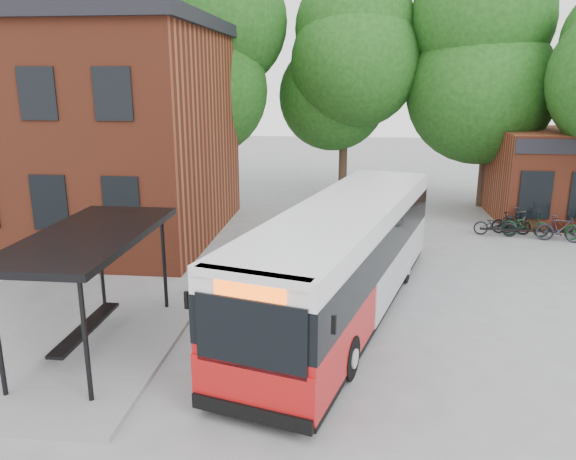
# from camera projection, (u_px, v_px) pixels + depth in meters

# --- Properties ---
(ground) EXTENTS (100.00, 100.00, 0.00)m
(ground) POSITION_uv_depth(u_px,v_px,m) (291.00, 339.00, 13.94)
(ground) COLOR slate
(bus_shelter) EXTENTS (3.60, 7.00, 2.90)m
(bus_shelter) POSITION_uv_depth(u_px,v_px,m) (94.00, 291.00, 13.07)
(bus_shelter) COLOR black
(bus_shelter) RESTS_ON ground
(bike_rail) EXTENTS (5.20, 0.10, 0.38)m
(bike_rail) POSITION_uv_depth(u_px,v_px,m) (546.00, 234.00, 22.51)
(bike_rail) COLOR black
(bike_rail) RESTS_ON ground
(tree_0) EXTENTS (7.92, 7.92, 11.00)m
(tree_0) POSITION_uv_depth(u_px,v_px,m) (206.00, 94.00, 28.48)
(tree_0) COLOR #164311
(tree_0) RESTS_ON ground
(tree_1) EXTENTS (7.92, 7.92, 10.40)m
(tree_1) POSITION_uv_depth(u_px,v_px,m) (345.00, 99.00, 28.78)
(tree_1) COLOR #164311
(tree_1) RESTS_ON ground
(tree_2) EXTENTS (7.92, 7.92, 11.00)m
(tree_2) POSITION_uv_depth(u_px,v_px,m) (490.00, 94.00, 27.01)
(tree_2) COLOR #164311
(tree_2) RESTS_ON ground
(city_bus) EXTENTS (5.68, 12.18, 3.03)m
(city_bus) POSITION_uv_depth(u_px,v_px,m) (345.00, 259.00, 15.17)
(city_bus) COLOR red
(city_bus) RESTS_ON ground
(bicycle_0) EXTENTS (1.77, 0.87, 0.89)m
(bicycle_0) POSITION_uv_depth(u_px,v_px,m) (495.00, 225.00, 22.93)
(bicycle_0) COLOR black
(bicycle_0) RESTS_ON ground
(bicycle_1) EXTENTS (1.60, 0.68, 0.93)m
(bicycle_1) POSITION_uv_depth(u_px,v_px,m) (511.00, 223.00, 23.18)
(bicycle_1) COLOR black
(bicycle_1) RESTS_ON ground
(bicycle_2) EXTENTS (1.92, 0.81, 0.98)m
(bicycle_2) POSITION_uv_depth(u_px,v_px,m) (525.00, 225.00, 22.83)
(bicycle_2) COLOR black
(bicycle_2) RESTS_ON ground
(bicycle_3) EXTENTS (1.91, 1.02, 1.10)m
(bicycle_3) POSITION_uv_depth(u_px,v_px,m) (521.00, 220.00, 23.36)
(bicycle_3) COLOR #2B2724
(bicycle_3) RESTS_ON ground
(bicycle_4) EXTENTS (1.80, 1.05, 0.89)m
(bicycle_4) POSITION_uv_depth(u_px,v_px,m) (564.00, 224.00, 23.18)
(bicycle_4) COLOR #571A11
(bicycle_4) RESTS_ON ground
(bicycle_5) EXTENTS (1.84, 0.91, 1.06)m
(bicycle_5) POSITION_uv_depth(u_px,v_px,m) (560.00, 229.00, 22.05)
(bicycle_5) COLOR #212129
(bicycle_5) RESTS_ON ground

